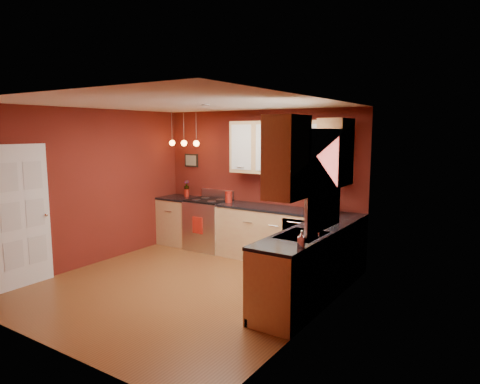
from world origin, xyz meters
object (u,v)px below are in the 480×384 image
Objects in this scene: red_canister at (229,197)px; gas_range at (209,224)px; coffee_maker at (332,207)px; sink at (302,237)px; soap_pump at (301,239)px.

gas_range is at bearing 179.29° from red_canister.
sink is at bearing -65.96° from coffee_maker.
coffee_maker reaches higher than red_canister.
sink reaches higher than coffee_maker.
sink is (2.62, -1.50, 0.43)m from gas_range.
red_canister is 1.05× the size of soap_pump.
gas_range is 5.52× the size of red_canister.
red_canister is 0.85× the size of coffee_maker.
sink is 2.62m from red_canister.
sink is 0.62m from soap_pump.
soap_pump is (2.87, -2.05, 0.56)m from gas_range.
coffee_maker reaches higher than gas_range.
coffee_maker is 2.11m from soap_pump.
sink reaches higher than soap_pump.
gas_range is 1.59× the size of sink.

